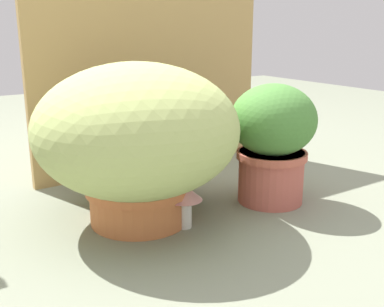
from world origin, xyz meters
name	(u,v)px	position (x,y,z in m)	size (l,w,h in m)	color
ground_plane	(191,211)	(0.00, 0.00, 0.00)	(6.00, 6.00, 0.00)	gray
cardboard_backdrop	(152,57)	(0.14, 0.50, 0.46)	(1.02, 0.03, 0.93)	tan
grass_planter	(137,136)	(-0.18, 0.02, 0.27)	(0.61, 0.61, 0.49)	#C36E3C
leafy_planter	(273,138)	(0.28, -0.07, 0.22)	(0.29, 0.29, 0.40)	#BD5C4E
cat	(167,163)	(0.01, 0.17, 0.12)	(0.31, 0.34, 0.32)	#7B6A5A
mushroom_ornament_pink	(184,197)	(-0.09, -0.10, 0.09)	(0.11, 0.11, 0.13)	silver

